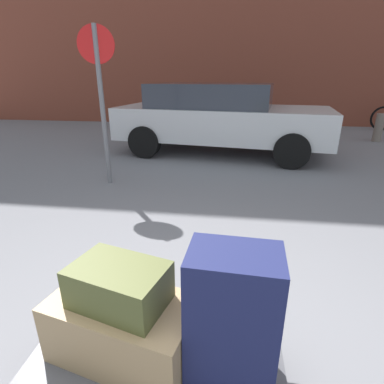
# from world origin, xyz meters

# --- Properties ---
(luggage_cart) EXTENTS (1.17, 0.72, 0.34)m
(luggage_cart) POSITION_xyz_m (0.00, 0.00, 0.27)
(luggage_cart) COLOR #4C4C51
(luggage_cart) RESTS_ON ground_plane
(duffel_bag_tan_rear_right) EXTENTS (0.71, 0.49, 0.29)m
(duffel_bag_tan_rear_right) POSITION_xyz_m (-0.15, -0.03, 0.49)
(duffel_bag_tan_rear_right) COLOR #9E7F56
(duffel_bag_tan_rear_right) RESTS_ON luggage_cart
(suitcase_navy_rear_left) EXTENTS (0.37, 0.27, 0.62)m
(suitcase_navy_rear_left) POSITION_xyz_m (0.34, -0.08, 0.65)
(suitcase_navy_rear_left) COLOR #191E47
(suitcase_navy_rear_left) RESTS_ON luggage_cart
(duffel_bag_olive_topmost_pile) EXTENTS (0.46, 0.36, 0.18)m
(duffel_bag_olive_topmost_pile) POSITION_xyz_m (-0.15, -0.03, 0.72)
(duffel_bag_olive_topmost_pile) COLOR #4C5128
(duffel_bag_olive_topmost_pile) RESTS_ON duffel_bag_tan_rear_right
(parked_car) EXTENTS (4.52, 2.41, 1.42)m
(parked_car) POSITION_xyz_m (0.01, 5.47, 0.76)
(parked_car) COLOR silver
(parked_car) RESTS_ON ground_plane
(bollard_kerb_near) EXTENTS (0.20, 0.20, 0.69)m
(bollard_kerb_near) POSITION_xyz_m (2.50, 7.19, 0.35)
(bollard_kerb_near) COLOR #72665B
(bollard_kerb_near) RESTS_ON ground_plane
(bollard_kerb_mid) EXTENTS (0.20, 0.20, 0.69)m
(bollard_kerb_mid) POSITION_xyz_m (3.92, 7.19, 0.35)
(bollard_kerb_mid) COLOR #72665B
(bollard_kerb_mid) RESTS_ON ground_plane
(no_parking_sign) EXTENTS (0.49, 0.12, 2.21)m
(no_parking_sign) POSITION_xyz_m (-1.58, 3.23, 1.37)
(no_parking_sign) COLOR slate
(no_parking_sign) RESTS_ON ground_plane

